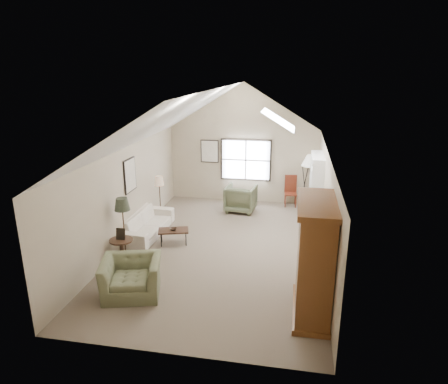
% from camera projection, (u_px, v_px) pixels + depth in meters
% --- Properties ---
extents(room_shell, '(5.01, 8.01, 4.00)m').
position_uv_depth(room_shell, '(221.00, 123.00, 9.23)').
color(room_shell, '#706250').
rests_on(room_shell, ground).
extents(window, '(1.72, 0.08, 1.42)m').
position_uv_depth(window, '(246.00, 160.00, 13.46)').
color(window, black).
rests_on(window, room_shell).
extents(skylight, '(0.80, 1.20, 0.52)m').
position_uv_depth(skylight, '(279.00, 119.00, 9.85)').
color(skylight, white).
rests_on(skylight, room_shell).
extents(wall_art, '(1.97, 3.71, 0.88)m').
position_uv_depth(wall_art, '(171.00, 163.00, 11.82)').
color(wall_art, black).
rests_on(wall_art, room_shell).
extents(armoire, '(0.60, 1.50, 2.20)m').
position_uv_depth(armoire, '(314.00, 259.00, 7.23)').
color(armoire, brown).
rests_on(armoire, ground).
extents(tv_alcove, '(0.32, 1.30, 2.10)m').
position_uv_depth(tv_alcove, '(316.00, 192.00, 10.95)').
color(tv_alcove, white).
rests_on(tv_alcove, ground).
extents(media_console, '(0.34, 1.18, 0.60)m').
position_uv_depth(media_console, '(313.00, 221.00, 11.20)').
color(media_console, '#382316').
rests_on(media_console, ground).
extents(tv_panel, '(0.05, 0.90, 0.55)m').
position_uv_depth(tv_panel, '(314.00, 200.00, 11.02)').
color(tv_panel, black).
rests_on(tv_panel, media_console).
extents(sofa, '(0.94, 2.25, 0.65)m').
position_uv_depth(sofa, '(146.00, 224.00, 10.96)').
color(sofa, white).
rests_on(sofa, ground).
extents(armchair_near, '(1.38, 1.28, 0.75)m').
position_uv_depth(armchair_near, '(131.00, 277.00, 8.06)').
color(armchair_near, '#666A4A').
rests_on(armchair_near, ground).
extents(armchair_far, '(1.00, 1.03, 0.85)m').
position_uv_depth(armchair_far, '(241.00, 198.00, 12.77)').
color(armchair_far, '#585B40').
rests_on(armchair_far, ground).
extents(coffee_table, '(0.87, 0.63, 0.40)m').
position_uv_depth(coffee_table, '(174.00, 237.00, 10.42)').
color(coffee_table, '#311F14').
rests_on(coffee_table, ground).
extents(bowl, '(0.23, 0.23, 0.05)m').
position_uv_depth(bowl, '(173.00, 229.00, 10.35)').
color(bowl, '#322114').
rests_on(bowl, coffee_table).
extents(side_table, '(0.57, 0.57, 0.56)m').
position_uv_depth(side_table, '(122.00, 250.00, 9.47)').
color(side_table, '#3B2418').
rests_on(side_table, ground).
extents(side_chair, '(0.43, 0.43, 1.02)m').
position_uv_depth(side_chair, '(291.00, 191.00, 13.23)').
color(side_chair, brown).
rests_on(side_chair, ground).
extents(tripod_lamp, '(0.54, 0.54, 1.79)m').
position_uv_depth(tripod_lamp, '(308.00, 181.00, 13.02)').
color(tripod_lamp, silver).
rests_on(tripod_lamp, ground).
extents(dark_lamp, '(0.38, 0.38, 1.55)m').
position_uv_depth(dark_lamp, '(124.00, 228.00, 9.51)').
color(dark_lamp, '#252A1D').
rests_on(dark_lamp, ground).
extents(tan_lamp, '(0.29, 0.29, 1.39)m').
position_uv_depth(tan_lamp, '(160.00, 198.00, 11.98)').
color(tan_lamp, tan).
rests_on(tan_lamp, ground).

